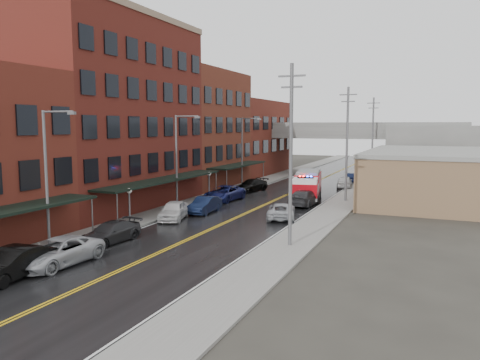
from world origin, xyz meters
The scene contains 34 objects.
ground centered at (0.00, 0.00, 0.00)m, with size 220.00×220.00×0.00m, color #2D2B26.
road centered at (0.00, 30.00, 0.01)m, with size 11.00×160.00×0.02m, color black.
sidewalk_left centered at (-7.30, 30.00, 0.07)m, with size 3.00×160.00×0.15m, color slate.
sidewalk_right centered at (7.30, 30.00, 0.07)m, with size 3.00×160.00×0.15m, color slate.
curb_left centered at (-5.65, 30.00, 0.07)m, with size 0.30×160.00×0.15m, color gray.
curb_right centered at (5.65, 30.00, 0.07)m, with size 0.30×160.00×0.15m, color gray.
brick_building_b centered at (-13.30, 23.00, 9.00)m, with size 9.00×20.00×18.00m, color maroon.
brick_building_c centered at (-13.30, 40.50, 7.50)m, with size 9.00×15.00×15.00m, color #5D2D1C.
brick_building_far centered at (-13.30, 58.00, 6.00)m, with size 9.00×20.00×12.00m, color maroon.
tan_building centered at (16.00, 40.00, 2.50)m, with size 14.00×22.00×5.00m, color #876548.
right_far_block centered at (18.00, 70.00, 4.00)m, with size 18.00×30.00×8.00m, color slate.
awning_1 centered at (-7.49, 23.00, 2.99)m, with size 2.60×18.00×3.09m.
awning_2 centered at (-7.49, 40.50, 2.99)m, with size 2.60×13.00×3.09m.
globe_lamp_1 centered at (-6.40, 16.00, 2.31)m, with size 0.44×0.44×3.12m.
globe_lamp_2 centered at (-6.40, 30.00, 2.31)m, with size 0.44×0.44×3.12m.
street_lamp_0 centered at (-6.55, 8.00, 5.19)m, with size 2.64×0.22×9.00m.
street_lamp_1 centered at (-6.55, 24.00, 5.19)m, with size 2.64×0.22×9.00m.
street_lamp_2 centered at (-6.55, 40.00, 5.19)m, with size 2.64×0.22×9.00m.
utility_pole_0 centered at (7.20, 15.00, 6.31)m, with size 1.80×0.24×12.00m.
utility_pole_1 centered at (7.20, 35.00, 6.31)m, with size 1.80×0.24×12.00m.
utility_pole_2 centered at (7.20, 55.00, 6.31)m, with size 1.80×0.24×12.00m.
overpass centered at (0.00, 62.00, 5.99)m, with size 40.00×10.00×7.50m.
fire_truck centered at (2.95, 35.39, 1.64)m, with size 4.48×8.62×3.02m.
parked_car_left_1 centered at (-4.29, 2.98, 0.82)m, with size 1.74×5.00×1.65m, color black.
parked_car_left_2 centered at (-3.93, 5.80, 0.78)m, with size 2.60×5.64×1.57m, color #ACAFB4.
parked_car_left_3 centered at (-4.54, 11.30, 0.71)m, with size 1.99×4.89×1.42m, color #252528.
parked_car_left_4 centered at (-4.63, 19.75, 0.81)m, with size 1.91×4.75×1.62m, color silver.
parked_car_left_5 centered at (-3.60, 23.54, 0.76)m, with size 1.60×4.58×1.51m, color black.
parked_car_left_6 centered at (-4.91, 30.61, 0.81)m, with size 2.69×5.83×1.62m, color #151A50.
parked_car_left_7 centered at (-4.89, 38.47, 0.74)m, with size 2.08×5.13×1.49m, color black.
parked_car_right_0 centered at (3.73, 23.80, 0.69)m, with size 2.30×4.99×1.39m, color #9DA0A5.
parked_car_right_1 centered at (3.82, 31.08, 0.80)m, with size 2.24×5.51×1.60m, color #2A292C.
parked_car_right_2 centered at (5.00, 46.20, 0.79)m, with size 1.86×4.61×1.57m, color #B8B8B8.
parked_car_right_3 centered at (4.82, 52.20, 0.68)m, with size 1.44×4.14×1.36m, color black.
Camera 1 is at (16.09, -14.28, 8.07)m, focal length 35.00 mm.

